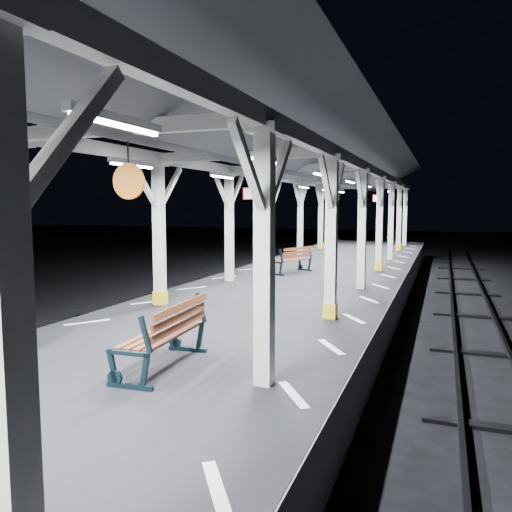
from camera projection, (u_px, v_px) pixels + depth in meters
The scene contains 8 objects.
ground at pixel (198, 387), 9.13m from camera, with size 120.00×120.00×0.00m, color black.
platform at pixel (198, 361), 9.08m from camera, with size 6.00×50.00×1.00m, color black.
hazard_stripes_left at pixel (87, 322), 9.89m from camera, with size 1.00×48.00×0.01m, color silver.
hazard_stripes_right at pixel (331, 347), 8.17m from camera, with size 1.00×48.00×0.01m, color silver.
track_right at pixel (500, 425), 7.37m from camera, with size 2.20×60.00×0.16m.
canopy at pixel (195, 134), 8.66m from camera, with size 5.40×49.00×4.65m.
bench_mid at pixel (168, 333), 7.05m from camera, with size 0.78×1.83×0.97m.
bench_far at pixel (293, 259), 17.06m from camera, with size 1.17×1.78×0.90m.
Camera 1 is at (4.11, -7.90, 3.32)m, focal length 35.00 mm.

